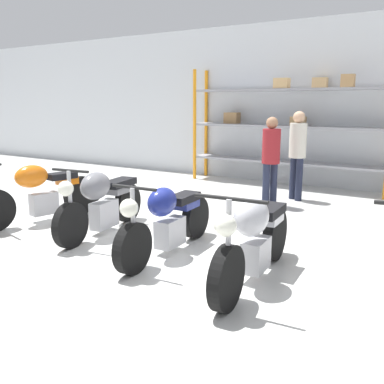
{
  "coord_description": "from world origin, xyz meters",
  "views": [
    {
      "loc": [
        2.89,
        -4.25,
        1.86
      ],
      "look_at": [
        0.0,
        0.4,
        0.7
      ],
      "focal_mm": 40.0,
      "sensor_mm": 36.0,
      "label": 1
    }
  ],
  "objects_px": {
    "motorcycle_orange": "(38,192)",
    "motorcycle_silver": "(254,237)",
    "motorcycle_grey": "(101,200)",
    "person_browsing": "(298,148)",
    "person_near_rack": "(271,154)",
    "shelving_rack": "(285,122)",
    "motorcycle_blue": "(167,220)"
  },
  "relations": [
    {
      "from": "shelving_rack",
      "to": "motorcycle_blue",
      "type": "distance_m",
      "value": 5.1
    },
    {
      "from": "motorcycle_blue",
      "to": "motorcycle_silver",
      "type": "relative_size",
      "value": 0.99
    },
    {
      "from": "motorcycle_silver",
      "to": "person_browsing",
      "type": "xyz_separation_m",
      "value": [
        -0.88,
        3.99,
        0.5
      ]
    },
    {
      "from": "motorcycle_grey",
      "to": "motorcycle_silver",
      "type": "relative_size",
      "value": 0.94
    },
    {
      "from": "motorcycle_grey",
      "to": "motorcycle_blue",
      "type": "height_order",
      "value": "motorcycle_grey"
    },
    {
      "from": "motorcycle_silver",
      "to": "person_browsing",
      "type": "bearing_deg",
      "value": -171.45
    },
    {
      "from": "motorcycle_orange",
      "to": "motorcycle_silver",
      "type": "xyz_separation_m",
      "value": [
        3.79,
        -0.34,
        0.01
      ]
    },
    {
      "from": "motorcycle_grey",
      "to": "person_near_rack",
      "type": "height_order",
      "value": "person_near_rack"
    },
    {
      "from": "motorcycle_grey",
      "to": "motorcycle_blue",
      "type": "relative_size",
      "value": 0.96
    },
    {
      "from": "motorcycle_orange",
      "to": "person_near_rack",
      "type": "distance_m",
      "value": 3.98
    },
    {
      "from": "motorcycle_orange",
      "to": "person_near_rack",
      "type": "height_order",
      "value": "person_near_rack"
    },
    {
      "from": "motorcycle_grey",
      "to": "motorcycle_blue",
      "type": "distance_m",
      "value": 1.29
    },
    {
      "from": "motorcycle_silver",
      "to": "person_near_rack",
      "type": "xyz_separation_m",
      "value": [
        -1.13,
        3.28,
        0.44
      ]
    },
    {
      "from": "motorcycle_grey",
      "to": "shelving_rack",
      "type": "bearing_deg",
      "value": 161.31
    },
    {
      "from": "motorcycle_silver",
      "to": "motorcycle_grey",
      "type": "bearing_deg",
      "value": -103.17
    },
    {
      "from": "person_near_rack",
      "to": "motorcycle_silver",
      "type": "bearing_deg",
      "value": 135.08
    },
    {
      "from": "shelving_rack",
      "to": "person_near_rack",
      "type": "xyz_separation_m",
      "value": [
        0.45,
        -1.93,
        -0.48
      ]
    },
    {
      "from": "motorcycle_orange",
      "to": "motorcycle_grey",
      "type": "height_order",
      "value": "motorcycle_orange"
    },
    {
      "from": "motorcycle_blue",
      "to": "person_near_rack",
      "type": "relative_size",
      "value": 1.27
    },
    {
      "from": "motorcycle_orange",
      "to": "motorcycle_blue",
      "type": "distance_m",
      "value": 2.54
    },
    {
      "from": "motorcycle_silver",
      "to": "person_near_rack",
      "type": "bearing_deg",
      "value": -164.87
    },
    {
      "from": "motorcycle_grey",
      "to": "person_browsing",
      "type": "xyz_separation_m",
      "value": [
        1.65,
        3.58,
        0.51
      ]
    },
    {
      "from": "motorcycle_orange",
      "to": "person_near_rack",
      "type": "bearing_deg",
      "value": 150.44
    },
    {
      "from": "person_browsing",
      "to": "shelving_rack",
      "type": "bearing_deg",
      "value": -117.18
    },
    {
      "from": "motorcycle_orange",
      "to": "motorcycle_silver",
      "type": "distance_m",
      "value": 3.8
    },
    {
      "from": "motorcycle_orange",
      "to": "person_browsing",
      "type": "distance_m",
      "value": 4.69
    },
    {
      "from": "motorcycle_silver",
      "to": "person_near_rack",
      "type": "relative_size",
      "value": 1.29
    },
    {
      "from": "shelving_rack",
      "to": "motorcycle_grey",
      "type": "bearing_deg",
      "value": -101.19
    },
    {
      "from": "shelving_rack",
      "to": "motorcycle_blue",
      "type": "height_order",
      "value": "shelving_rack"
    },
    {
      "from": "motorcycle_orange",
      "to": "motorcycle_grey",
      "type": "xyz_separation_m",
      "value": [
        1.25,
        0.07,
        0.0
      ]
    },
    {
      "from": "motorcycle_blue",
      "to": "motorcycle_silver",
      "type": "bearing_deg",
      "value": 77.02
    },
    {
      "from": "motorcycle_grey",
      "to": "motorcycle_silver",
      "type": "distance_m",
      "value": 2.56
    }
  ]
}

